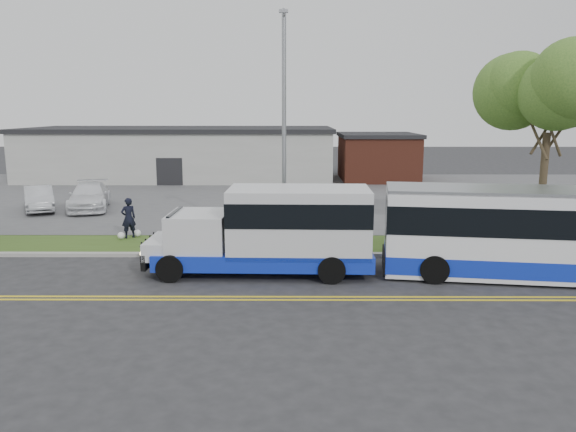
{
  "coord_description": "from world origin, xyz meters",
  "views": [
    {
      "loc": [
        3.27,
        -20.71,
        5.78
      ],
      "look_at": [
        3.17,
        1.41,
        1.6
      ],
      "focal_mm": 35.0,
      "sensor_mm": 36.0,
      "label": 1
    }
  ],
  "objects_px": {
    "tree_east": "(550,100)",
    "transit_bus": "(551,234)",
    "shuttle_bus": "(277,228)",
    "streetlight_near": "(284,124)",
    "parked_car_b": "(89,196)",
    "pedestrian": "(128,218)",
    "parked_car_a": "(39,199)"
  },
  "relations": [
    {
      "from": "transit_bus",
      "to": "parked_car_a",
      "type": "bearing_deg",
      "value": 159.83
    },
    {
      "from": "shuttle_bus",
      "to": "parked_car_b",
      "type": "xyz_separation_m",
      "value": [
        -11.2,
        12.61,
        -0.79
      ]
    },
    {
      "from": "shuttle_bus",
      "to": "transit_bus",
      "type": "height_order",
      "value": "transit_bus"
    },
    {
      "from": "transit_bus",
      "to": "parked_car_b",
      "type": "relative_size",
      "value": 2.21
    },
    {
      "from": "transit_bus",
      "to": "pedestrian",
      "type": "height_order",
      "value": "transit_bus"
    },
    {
      "from": "streetlight_near",
      "to": "shuttle_bus",
      "type": "height_order",
      "value": "streetlight_near"
    },
    {
      "from": "tree_east",
      "to": "streetlight_near",
      "type": "xyz_separation_m",
      "value": [
        -11.0,
        -0.27,
        -0.97
      ]
    },
    {
      "from": "streetlight_near",
      "to": "shuttle_bus",
      "type": "xyz_separation_m",
      "value": [
        -0.22,
        -3.9,
        -3.58
      ]
    },
    {
      "from": "shuttle_bus",
      "to": "parked_car_a",
      "type": "bearing_deg",
      "value": 140.47
    },
    {
      "from": "streetlight_near",
      "to": "transit_bus",
      "type": "height_order",
      "value": "streetlight_near"
    },
    {
      "from": "tree_east",
      "to": "streetlight_near",
      "type": "bearing_deg",
      "value": -178.58
    },
    {
      "from": "tree_east",
      "to": "transit_bus",
      "type": "bearing_deg",
      "value": -110.1
    },
    {
      "from": "streetlight_near",
      "to": "transit_bus",
      "type": "xyz_separation_m",
      "value": [
        9.24,
        -4.53,
        -3.65
      ]
    },
    {
      "from": "tree_east",
      "to": "pedestrian",
      "type": "height_order",
      "value": "tree_east"
    },
    {
      "from": "streetlight_near",
      "to": "parked_car_a",
      "type": "distance_m",
      "value": 16.94
    },
    {
      "from": "streetlight_near",
      "to": "parked_car_a",
      "type": "height_order",
      "value": "streetlight_near"
    },
    {
      "from": "tree_east",
      "to": "shuttle_bus",
      "type": "xyz_separation_m",
      "value": [
        -11.22,
        -4.18,
        -4.56
      ]
    },
    {
      "from": "streetlight_near",
      "to": "parked_car_b",
      "type": "bearing_deg",
      "value": 142.68
    },
    {
      "from": "parked_car_a",
      "to": "pedestrian",
      "type": "bearing_deg",
      "value": -69.85
    },
    {
      "from": "tree_east",
      "to": "transit_bus",
      "type": "height_order",
      "value": "tree_east"
    },
    {
      "from": "streetlight_near",
      "to": "pedestrian",
      "type": "bearing_deg",
      "value": 169.73
    },
    {
      "from": "streetlight_near",
      "to": "shuttle_bus",
      "type": "distance_m",
      "value": 5.3
    },
    {
      "from": "transit_bus",
      "to": "parked_car_a",
      "type": "distance_m",
      "value": 26.64
    },
    {
      "from": "streetlight_near",
      "to": "shuttle_bus",
      "type": "bearing_deg",
      "value": -93.26
    },
    {
      "from": "shuttle_bus",
      "to": "pedestrian",
      "type": "distance_m",
      "value": 8.57
    },
    {
      "from": "transit_bus",
      "to": "pedestrian",
      "type": "relative_size",
      "value": 6.33
    },
    {
      "from": "parked_car_b",
      "to": "shuttle_bus",
      "type": "bearing_deg",
      "value": -62.39
    },
    {
      "from": "tree_east",
      "to": "parked_car_a",
      "type": "xyz_separation_m",
      "value": [
        -25.14,
        7.93,
        -5.4
      ]
    },
    {
      "from": "shuttle_bus",
      "to": "tree_east",
      "type": "bearing_deg",
      "value": 21.92
    },
    {
      "from": "tree_east",
      "to": "shuttle_bus",
      "type": "relative_size",
      "value": 1.02
    },
    {
      "from": "streetlight_near",
      "to": "parked_car_b",
      "type": "xyz_separation_m",
      "value": [
        -11.42,
        8.71,
        -4.37
      ]
    },
    {
      "from": "shuttle_bus",
      "to": "parked_car_a",
      "type": "distance_m",
      "value": 18.47
    }
  ]
}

